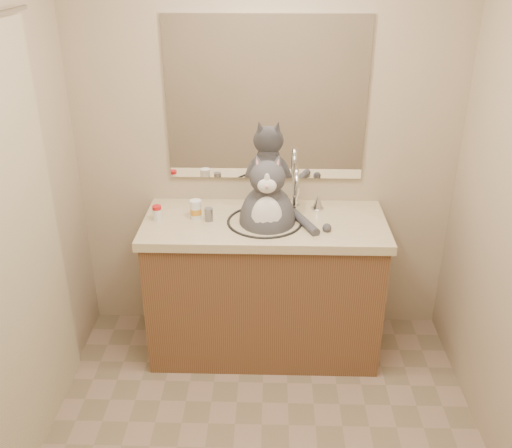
{
  "coord_description": "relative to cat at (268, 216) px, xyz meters",
  "views": [
    {
      "loc": [
        0.03,
        -1.86,
        2.2
      ],
      "look_at": [
        -0.04,
        0.65,
        0.98
      ],
      "focal_mm": 40.0,
      "sensor_mm": 36.0,
      "label": 1
    }
  ],
  "objects": [
    {
      "name": "vanity",
      "position": [
        -0.02,
        0.02,
        -0.44
      ],
      "size": [
        1.34,
        0.59,
        1.12
      ],
      "color": "brown",
      "rests_on": "ground"
    },
    {
      "name": "room",
      "position": [
        -0.02,
        -0.94,
        0.31
      ],
      "size": [
        2.22,
        2.52,
        2.42
      ],
      "color": "gray",
      "rests_on": "ground"
    },
    {
      "name": "grey_canister",
      "position": [
        -0.32,
        0.01,
        -0.0
      ],
      "size": [
        0.06,
        0.06,
        0.07
      ],
      "rotation": [
        0.0,
        0.0,
        0.34
      ],
      "color": "slate",
      "rests_on": "vanity"
    },
    {
      "name": "cat",
      "position": [
        0.0,
        0.0,
        0.0
      ],
      "size": [
        0.44,
        0.35,
        0.61
      ],
      "rotation": [
        0.0,
        0.0,
        -0.02
      ],
      "color": "#424247",
      "rests_on": "vanity"
    },
    {
      "name": "pill_bottle_redcap",
      "position": [
        -0.61,
        0.01,
        0.01
      ],
      "size": [
        0.06,
        0.06,
        0.09
      ],
      "rotation": [
        0.0,
        0.0,
        -0.18
      ],
      "color": "white",
      "rests_on": "vanity"
    },
    {
      "name": "pill_bottle_orange",
      "position": [
        -0.4,
        0.04,
        0.01
      ],
      "size": [
        0.07,
        0.07,
        0.11
      ],
      "rotation": [
        0.0,
        0.0,
        0.11
      ],
      "color": "white",
      "rests_on": "vanity"
    },
    {
      "name": "shower_curtain",
      "position": [
        -1.07,
        -0.84,
        0.14
      ],
      "size": [
        0.02,
        1.3,
        1.93
      ],
      "color": "#C5BB95",
      "rests_on": "ground"
    },
    {
      "name": "mirror",
      "position": [
        -0.02,
        0.3,
        0.56
      ],
      "size": [
        1.1,
        0.02,
        0.9
      ],
      "primitive_type": "cube",
      "color": "white",
      "rests_on": "room"
    }
  ]
}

